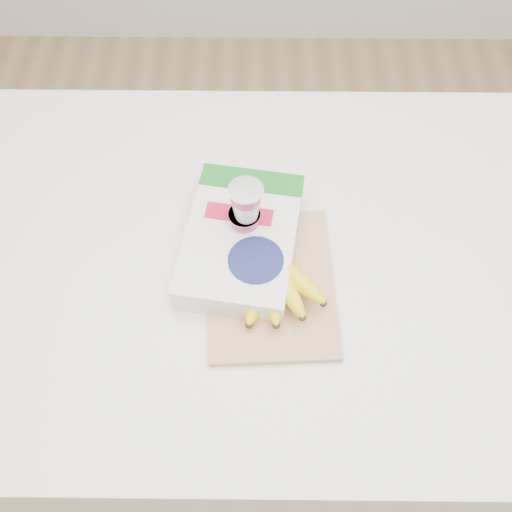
% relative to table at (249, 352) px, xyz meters
% --- Properties ---
extents(room, '(4.00, 4.00, 4.00)m').
position_rel_table_xyz_m(room, '(0.00, 0.00, 0.84)').
color(room, tan).
rests_on(room, ground).
extents(table, '(1.36, 0.90, 1.02)m').
position_rel_table_xyz_m(table, '(0.00, 0.00, 0.00)').
color(table, white).
rests_on(table, ground).
extents(cutting_board, '(0.25, 0.33, 0.02)m').
position_rel_table_xyz_m(cutting_board, '(0.05, -0.08, 0.52)').
color(cutting_board, tan).
rests_on(cutting_board, table).
extents(bananas, '(0.16, 0.17, 0.06)m').
position_rel_table_xyz_m(bananas, '(0.06, -0.09, 0.55)').
color(bananas, '#382816').
rests_on(bananas, cutting_board).
extents(yogurt_stack, '(0.07, 0.07, 0.15)m').
position_rel_table_xyz_m(yogurt_stack, '(-0.00, 0.02, 0.60)').
color(yogurt_stack, white).
rests_on(yogurt_stack, cutting_board).
extents(cereal_box, '(0.25, 0.33, 0.07)m').
position_rel_table_xyz_m(cereal_box, '(-0.01, 0.00, 0.54)').
color(cereal_box, white).
rests_on(cereal_box, table).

